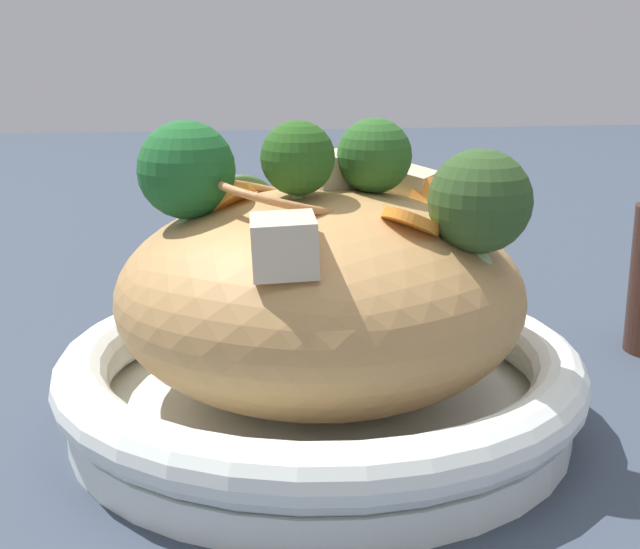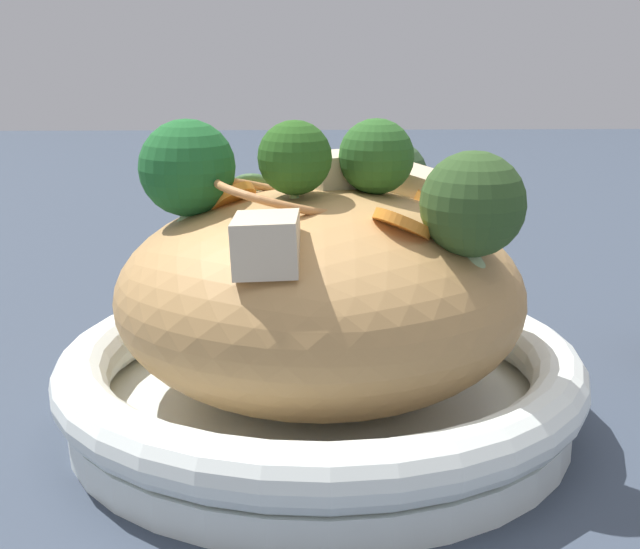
# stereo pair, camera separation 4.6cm
# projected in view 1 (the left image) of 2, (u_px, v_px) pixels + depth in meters

# --- Properties ---
(ground_plane) EXTENTS (3.00, 3.00, 0.00)m
(ground_plane) POSITION_uv_depth(u_px,v_px,m) (320.00, 422.00, 0.48)
(ground_plane) COLOR #343E4D
(serving_bowl) EXTENTS (0.28, 0.28, 0.05)m
(serving_bowl) POSITION_uv_depth(u_px,v_px,m) (320.00, 381.00, 0.48)
(serving_bowl) COLOR white
(serving_bowl) RESTS_ON ground_plane
(noodle_heap) EXTENTS (0.21, 0.21, 0.12)m
(noodle_heap) POSITION_uv_depth(u_px,v_px,m) (320.00, 294.00, 0.46)
(noodle_heap) COLOR tan
(noodle_heap) RESTS_ON serving_bowl
(broccoli_florets) EXTENTS (0.18, 0.20, 0.07)m
(broccoli_florets) POSITION_uv_depth(u_px,v_px,m) (342.00, 178.00, 0.45)
(broccoli_florets) COLOR #A1C27A
(broccoli_florets) RESTS_ON serving_bowl
(carrot_coins) EXTENTS (0.09, 0.14, 0.03)m
(carrot_coins) POSITION_uv_depth(u_px,v_px,m) (373.00, 209.00, 0.44)
(carrot_coins) COLOR orange
(carrot_coins) RESTS_ON serving_bowl
(zucchini_slices) EXTENTS (0.07, 0.12, 0.03)m
(zucchini_slices) POSITION_uv_depth(u_px,v_px,m) (300.00, 199.00, 0.52)
(zucchini_slices) COLOR beige
(zucchini_slices) RESTS_ON serving_bowl
(chicken_chunks) EXTENTS (0.17, 0.11, 0.04)m
(chicken_chunks) POSITION_uv_depth(u_px,v_px,m) (348.00, 198.00, 0.47)
(chicken_chunks) COLOR beige
(chicken_chunks) RESTS_ON serving_bowl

